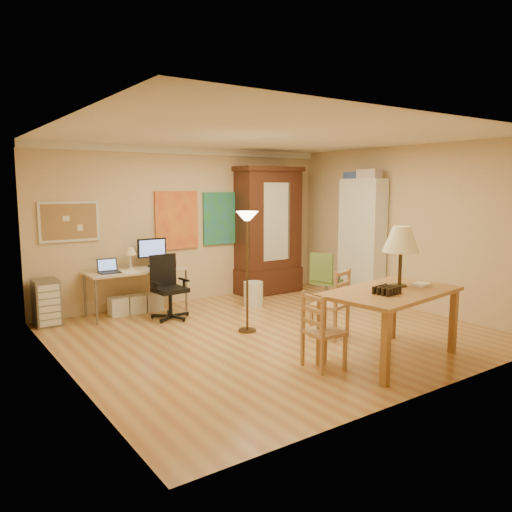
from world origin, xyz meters
TOP-DOWN VIEW (x-y plane):
  - floor at (0.00, 0.00)m, footprint 5.50×5.50m
  - crown_molding at (0.00, 2.46)m, footprint 5.50×0.08m
  - corkboard at (-2.05, 2.47)m, footprint 0.90×0.04m
  - art_panel_left at (-0.25, 2.47)m, footprint 0.80×0.04m
  - art_panel_right at (0.65, 2.47)m, footprint 0.75×0.04m
  - dining_table at (0.61, -1.58)m, footprint 1.79×1.23m
  - ladder_chair_back at (0.55, -0.58)m, footprint 0.55×0.53m
  - ladder_chair_left at (-0.36, -1.38)m, footprint 0.41×0.42m
  - torchiere_lamp at (-0.25, 0.28)m, footprint 0.31×0.31m
  - computer_desk at (-1.12, 2.16)m, footprint 1.57×0.69m
  - office_chair_black at (-0.85, 1.55)m, footprint 0.61×0.61m
  - office_chair_green at (1.63, 0.71)m, footprint 0.58×0.58m
  - drawer_cart at (-2.50, 2.23)m, footprint 0.34×0.41m
  - armoire at (1.54, 2.24)m, footprint 1.30×0.62m
  - bookshelf at (2.55, 0.78)m, footprint 0.32×0.87m
  - wastebin at (0.68, 1.49)m, footprint 0.33×0.33m

SIDE VIEW (x-z plane):
  - floor at x=0.00m, z-range 0.00..0.00m
  - wastebin at x=0.68m, z-range 0.00..0.42m
  - office_chair_green at x=1.63m, z-range -0.22..0.72m
  - office_chair_black at x=-0.85m, z-range -0.23..0.76m
  - drawer_cart at x=-2.50m, z-range 0.00..0.69m
  - ladder_chair_left at x=-0.36m, z-range -0.03..0.84m
  - computer_desk at x=-1.12m, z-range -0.16..1.03m
  - ladder_chair_back at x=0.55m, z-range -0.03..0.91m
  - dining_table at x=0.61m, z-range 0.21..1.77m
  - armoire at x=1.54m, z-range -0.16..2.24m
  - bookshelf at x=2.55m, z-range 0.00..2.16m
  - torchiere_lamp at x=-0.25m, z-range 0.51..2.20m
  - art_panel_left at x=-0.25m, z-range 0.95..1.95m
  - art_panel_right at x=0.65m, z-range 0.98..1.92m
  - corkboard at x=-2.05m, z-range 1.19..1.81m
  - crown_molding at x=0.00m, z-range 2.58..2.70m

